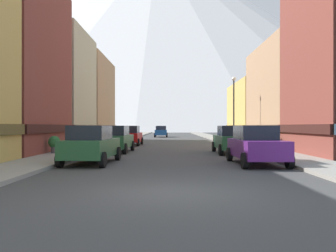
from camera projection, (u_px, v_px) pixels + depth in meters
ground_plane at (175, 193)px, 9.39m from camera, size 400.00×400.00×0.00m
sidewalk_left at (121, 139)px, 44.43m from camera, size 2.50×100.00×0.15m
sidewalk_right at (221, 139)px, 44.34m from camera, size 2.50×100.00×0.15m
storefront_left_2 at (33, 91)px, 31.36m from camera, size 9.78×8.36×10.03m
storefront_left_3 at (72, 101)px, 41.75m from camera, size 8.63×11.36×9.67m
storefront_right_2 at (306, 98)px, 30.19m from camera, size 8.10×11.02×8.63m
storefront_right_3 at (270, 113)px, 41.86m from camera, size 8.59×11.75×6.85m
car_left_0 at (91, 144)px, 16.55m from camera, size 2.23×4.48×1.78m
car_left_1 at (115, 139)px, 23.74m from camera, size 2.20×4.46×1.78m
car_left_2 at (130, 135)px, 32.27m from camera, size 2.13×4.43×1.78m
car_right_0 at (256, 145)px, 16.22m from camera, size 2.15×4.44×1.78m
car_right_1 at (232, 139)px, 22.67m from camera, size 2.07×4.41×1.78m
car_driving_0 at (161, 131)px, 56.44m from camera, size 2.06×4.40×1.78m
potted_plant_0 at (54, 143)px, 21.06m from camera, size 0.72×0.72×1.02m
potted_plant_1 at (267, 142)px, 26.09m from camera, size 0.56×0.56×0.88m
potted_plant_2 at (274, 140)px, 24.45m from camera, size 0.72×0.72×1.07m
pedestrian_0 at (88, 137)px, 26.30m from camera, size 0.36×0.36×1.67m
pedestrian_1 at (262, 139)px, 24.70m from camera, size 0.36×0.36×1.55m
streetlamp_right at (234, 100)px, 30.60m from camera, size 0.36×0.36×5.86m
mountain_backdrop at (158, 36)px, 269.44m from camera, size 351.23×351.23×139.67m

